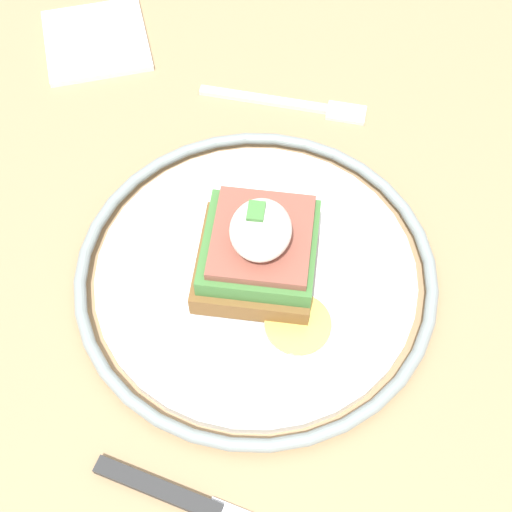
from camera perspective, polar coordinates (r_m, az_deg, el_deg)
name	(u,v)px	position (r m, az deg, el deg)	size (l,w,h in m)	color
ground_plane	(243,484)	(1.27, -1.01, -17.76)	(6.00, 6.00, 0.00)	gray
dining_table	(234,322)	(0.68, -1.80, -5.32)	(0.91, 0.90, 0.73)	tan
plate	(256,274)	(0.57, 0.00, -1.43)	(0.29, 0.29, 0.02)	white
sandwich	(259,251)	(0.54, 0.27, 0.44)	(0.12, 0.11, 0.08)	brown
fork	(291,104)	(0.69, 2.84, 12.05)	(0.03, 0.16, 0.00)	silver
knife	(201,506)	(0.51, -4.41, -19.35)	(0.06, 0.18, 0.01)	#2D2D2D
napkin	(96,40)	(0.76, -12.67, 16.48)	(0.11, 0.10, 0.01)	white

